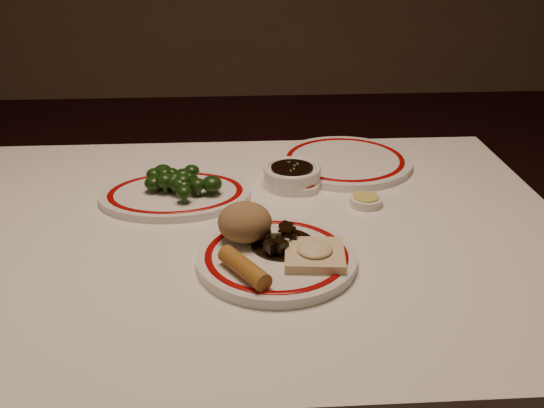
{
  "coord_description": "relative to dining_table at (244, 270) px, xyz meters",
  "views": [
    {
      "loc": [
        -0.01,
        -0.97,
        1.27
      ],
      "look_at": [
        0.05,
        -0.01,
        0.8
      ],
      "focal_mm": 40.0,
      "sensor_mm": 36.0,
      "label": 1
    }
  ],
  "objects": [
    {
      "name": "dining_table",
      "position": [
        0.0,
        0.0,
        0.0
      ],
      "size": [
        1.2,
        0.9,
        0.75
      ],
      "color": "white",
      "rests_on": "ground"
    },
    {
      "name": "main_plate",
      "position": [
        0.05,
        -0.13,
        0.1
      ],
      "size": [
        0.31,
        0.31,
        0.02
      ],
      "color": "white",
      "rests_on": "dining_table"
    },
    {
      "name": "rice_mound",
      "position": [
        0.0,
        -0.08,
        0.14
      ],
      "size": [
        0.09,
        0.09,
        0.07
      ],
      "primitive_type": "ellipsoid",
      "color": "olive",
      "rests_on": "main_plate"
    },
    {
      "name": "spring_roll",
      "position": [
        -0.0,
        -0.19,
        0.12
      ],
      "size": [
        0.08,
        0.11,
        0.03
      ],
      "primitive_type": "cylinder",
      "rotation": [
        1.57,
        0.0,
        0.56
      ],
      "color": "#A56F28",
      "rests_on": "main_plate"
    },
    {
      "name": "fried_wonton",
      "position": [
        0.11,
        -0.15,
        0.12
      ],
      "size": [
        0.1,
        0.1,
        0.03
      ],
      "color": "beige",
      "rests_on": "main_plate"
    },
    {
      "name": "stirfry_heap",
      "position": [
        0.06,
        -0.11,
        0.12
      ],
      "size": [
        0.11,
        0.11,
        0.03
      ],
      "color": "black",
      "rests_on": "main_plate"
    },
    {
      "name": "broccoli_plate",
      "position": [
        -0.13,
        0.13,
        0.1
      ],
      "size": [
        0.31,
        0.27,
        0.02
      ],
      "color": "white",
      "rests_on": "dining_table"
    },
    {
      "name": "broccoli_pile",
      "position": [
        -0.13,
        0.13,
        0.13
      ],
      "size": [
        0.15,
        0.14,
        0.04
      ],
      "color": "#23471C",
      "rests_on": "broccoli_plate"
    },
    {
      "name": "soy_bowl",
      "position": [
        0.11,
        0.18,
        0.11
      ],
      "size": [
        0.12,
        0.12,
        0.04
      ],
      "color": "white",
      "rests_on": "dining_table"
    },
    {
      "name": "sweet_sour_dish",
      "position": [
        0.13,
        0.15,
        0.1
      ],
      "size": [
        0.06,
        0.06,
        0.02
      ],
      "color": "white",
      "rests_on": "dining_table"
    },
    {
      "name": "mustard_dish",
      "position": [
        0.24,
        0.08,
        0.1
      ],
      "size": [
        0.06,
        0.06,
        0.02
      ],
      "color": "white",
      "rests_on": "dining_table"
    },
    {
      "name": "far_plate",
      "position": [
        0.23,
        0.28,
        0.1
      ],
      "size": [
        0.35,
        0.35,
        0.02
      ],
      "color": "white",
      "rests_on": "dining_table"
    }
  ]
}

